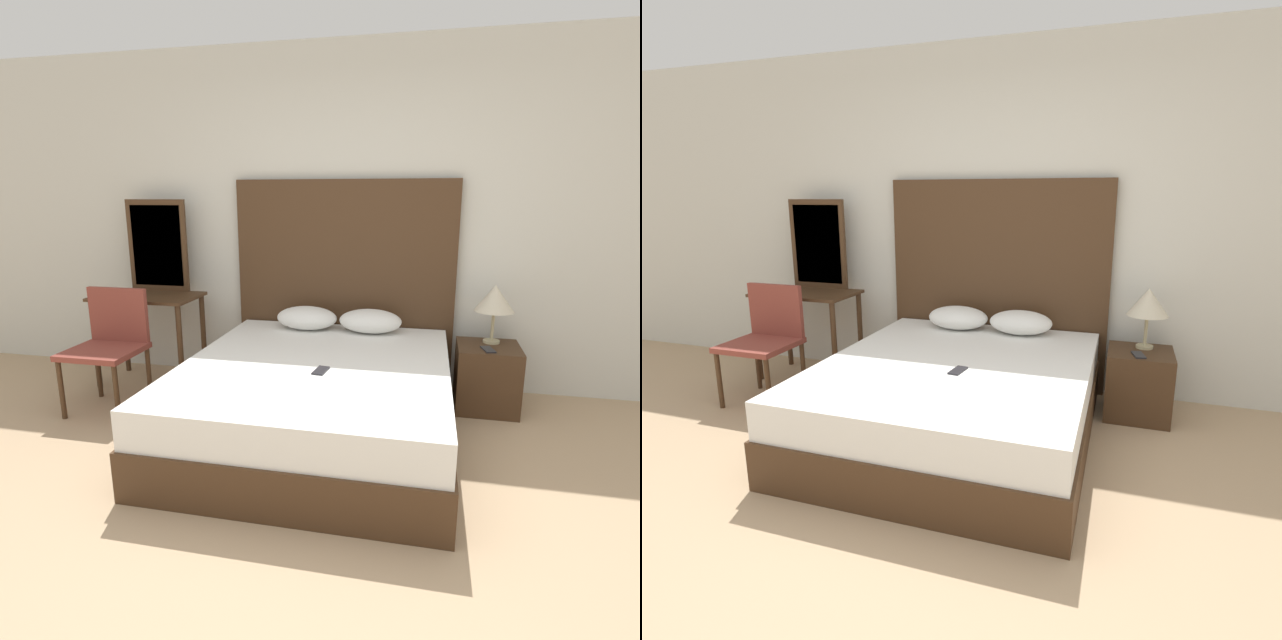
{
  "view_description": "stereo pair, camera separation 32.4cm",
  "coord_description": "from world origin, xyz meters",
  "views": [
    {
      "loc": [
        0.52,
        -1.78,
        1.54
      ],
      "look_at": [
        -0.14,
        1.3,
        0.76
      ],
      "focal_mm": 28.0,
      "sensor_mm": 36.0,
      "label": 1
    },
    {
      "loc": [
        0.84,
        -1.7,
        1.54
      ],
      "look_at": [
        -0.14,
        1.3,
        0.76
      ],
      "focal_mm": 28.0,
      "sensor_mm": 36.0,
      "label": 2
    }
  ],
  "objects": [
    {
      "name": "ground_plane",
      "position": [
        0.0,
        0.0,
        0.0
      ],
      "size": [
        16.0,
        16.0,
        0.0
      ],
      "primitive_type": "plane",
      "color": "tan"
    },
    {
      "name": "vanity_desk",
      "position": [
        -1.72,
        1.85,
        0.61
      ],
      "size": [
        0.84,
        0.5,
        0.76
      ],
      "color": "#422B19",
      "rests_on": "ground_plane"
    },
    {
      "name": "chair",
      "position": [
        -1.74,
        1.34,
        0.51
      ],
      "size": [
        0.5,
        0.47,
        0.88
      ],
      "color": "brown",
      "rests_on": "ground_plane"
    },
    {
      "name": "pillow_right",
      "position": [
        0.11,
        1.97,
        0.6
      ],
      "size": [
        0.48,
        0.32,
        0.18
      ],
      "color": "white",
      "rests_on": "bed"
    },
    {
      "name": "pillow_left",
      "position": [
        -0.4,
        1.97,
        0.6
      ],
      "size": [
        0.48,
        0.32,
        0.18
      ],
      "color": "white",
      "rests_on": "bed"
    },
    {
      "name": "headboard",
      "position": [
        -0.14,
        2.21,
        0.84
      ],
      "size": [
        1.78,
        0.05,
        1.68
      ],
      "color": "#422B19",
      "rests_on": "ground_plane"
    },
    {
      "name": "phone_on_nightstand",
      "position": [
        0.97,
        1.77,
        0.49
      ],
      "size": [
        0.1,
        0.16,
        0.01
      ],
      "color": "#232328",
      "rests_on": "nightstand"
    },
    {
      "name": "table_lamp",
      "position": [
        1.02,
        1.97,
        0.81
      ],
      "size": [
        0.29,
        0.29,
        0.44
      ],
      "color": "tan",
      "rests_on": "nightstand"
    },
    {
      "name": "phone_on_bed",
      "position": [
        -0.08,
        1.02,
        0.52
      ],
      "size": [
        0.09,
        0.16,
        0.01
      ],
      "color": "#232328",
      "rests_on": "bed"
    },
    {
      "name": "nightstand",
      "position": [
        0.99,
        1.88,
        0.24
      ],
      "size": [
        0.44,
        0.44,
        0.48
      ],
      "color": "#422B19",
      "rests_on": "ground_plane"
    },
    {
      "name": "vanity_mirror",
      "position": [
        -1.72,
        2.07,
        1.14
      ],
      "size": [
        0.53,
        0.03,
        0.77
      ],
      "color": "#422B19",
      "rests_on": "vanity_desk"
    },
    {
      "name": "bed",
      "position": [
        -0.14,
        1.2,
        0.25
      ],
      "size": [
        1.7,
        1.97,
        0.51
      ],
      "color": "#422B19",
      "rests_on": "ground_plane"
    },
    {
      "name": "wall_back",
      "position": [
        0.0,
        2.29,
        1.35
      ],
      "size": [
        10.0,
        0.06,
        2.7
      ],
      "color": "silver",
      "rests_on": "ground_plane"
    }
  ]
}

